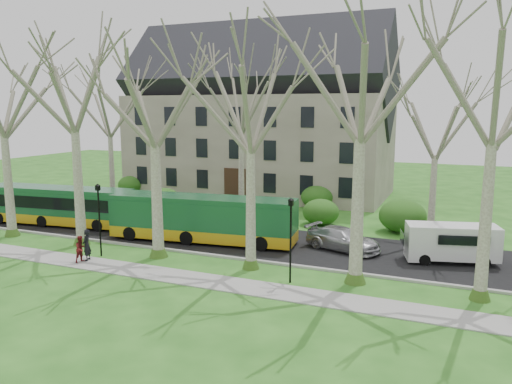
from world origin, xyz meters
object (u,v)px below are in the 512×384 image
(sedan, at_px, (343,239))
(van_a, at_px, (452,244))
(bus_follow, at_px, (202,218))
(pedestrian_a, at_px, (87,245))
(pedestrian_b, at_px, (81,249))
(bus_lead, at_px, (58,205))

(sedan, relative_size, van_a, 0.96)
(sedan, distance_m, van_a, 6.30)
(bus_follow, height_order, van_a, bus_follow)
(bus_follow, bearing_deg, van_a, -1.24)
(pedestrian_a, height_order, pedestrian_b, pedestrian_a)
(bus_lead, bearing_deg, pedestrian_b, -45.88)
(pedestrian_b, bearing_deg, sedan, -43.00)
(bus_lead, xyz_separation_m, pedestrian_a, (8.28, -6.38, -0.56))
(bus_follow, xyz_separation_m, van_a, (15.35, 1.47, -0.46))
(bus_follow, relative_size, pedestrian_b, 8.07)
(bus_follow, height_order, pedestrian_a, bus_follow)
(bus_follow, bearing_deg, bus_lead, 173.12)
(sedan, xyz_separation_m, pedestrian_a, (-13.19, -7.87, 0.22))
(van_a, xyz_separation_m, pedestrian_a, (-19.48, -7.81, -0.18))
(bus_lead, xyz_separation_m, bus_follow, (12.41, -0.04, 0.08))
(bus_lead, relative_size, pedestrian_a, 6.44)
(pedestrian_a, bearing_deg, pedestrian_b, -32.76)
(pedestrian_a, bearing_deg, bus_follow, 128.40)
(bus_follow, bearing_deg, pedestrian_a, -129.75)
(bus_lead, height_order, bus_follow, bus_follow)
(van_a, xyz_separation_m, pedestrian_b, (-19.57, -8.18, -0.32))
(sedan, bearing_deg, pedestrian_b, 139.76)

